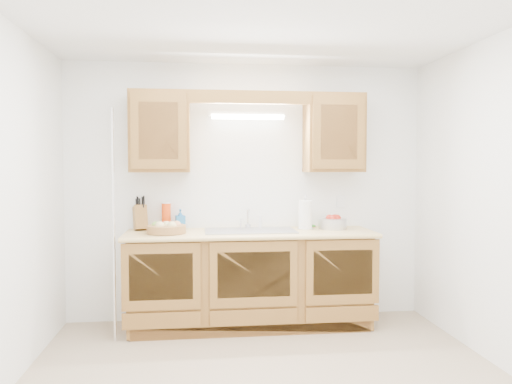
{
  "coord_description": "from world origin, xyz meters",
  "views": [
    {
      "loc": [
        -0.48,
        -3.4,
        1.51
      ],
      "look_at": [
        0.01,
        0.85,
        1.28
      ],
      "focal_mm": 35.0,
      "sensor_mm": 36.0,
      "label": 1
    }
  ],
  "objects": [
    {
      "name": "valance",
      "position": [
        0.0,
        1.19,
        2.14
      ],
      "size": [
        2.2,
        0.05,
        0.12
      ],
      "primitive_type": "cube",
      "color": "olive",
      "rests_on": "room"
    },
    {
      "name": "apple_bowl",
      "position": [
        0.81,
        1.27,
        0.96
      ],
      "size": [
        0.3,
        0.3,
        0.14
      ],
      "rotation": [
        0.0,
        0.0,
        0.1
      ],
      "color": "silver",
      "rests_on": "countertop"
    },
    {
      "name": "paper_towel",
      "position": [
        0.54,
        1.27,
        1.04
      ],
      "size": [
        0.17,
        0.17,
        0.33
      ],
      "rotation": [
        0.0,
        0.0,
        0.43
      ],
      "color": "silver",
      "rests_on": "countertop"
    },
    {
      "name": "soap_bottle",
      "position": [
        -0.65,
        1.4,
        1.0
      ],
      "size": [
        0.1,
        0.11,
        0.2
      ],
      "primitive_type": "imported",
      "rotation": [
        0.0,
        0.0,
        0.19
      ],
      "color": "#2471B4",
      "rests_on": "countertop"
    },
    {
      "name": "sink",
      "position": [
        0.0,
        1.21,
        0.83
      ],
      "size": [
        0.84,
        0.46,
        0.36
      ],
      "color": "#9E9EA3",
      "rests_on": "countertop"
    },
    {
      "name": "orange_canister",
      "position": [
        -0.79,
        1.44,
        1.03
      ],
      "size": [
        0.09,
        0.09,
        0.26
      ],
      "rotation": [
        0.0,
        0.0,
        0.09
      ],
      "color": "#EE440D",
      "rests_on": "countertop"
    },
    {
      "name": "room",
      "position": [
        0.0,
        0.0,
        1.25
      ],
      "size": [
        3.52,
        3.5,
        2.5
      ],
      "color": "tan",
      "rests_on": "ground"
    },
    {
      "name": "base_cabinets",
      "position": [
        0.0,
        1.2,
        0.44
      ],
      "size": [
        2.2,
        0.6,
        0.86
      ],
      "primitive_type": "cube",
      "color": "olive",
      "rests_on": "ground"
    },
    {
      "name": "upper_cabinet_right",
      "position": [
        0.83,
        1.33,
        1.83
      ],
      "size": [
        0.55,
        0.33,
        0.75
      ],
      "primitive_type": "cube",
      "color": "olive",
      "rests_on": "room"
    },
    {
      "name": "outlet_plate",
      "position": [
        0.95,
        1.49,
        1.15
      ],
      "size": [
        0.08,
        0.01,
        0.12
      ],
      "primitive_type": "cube",
      "color": "white",
      "rests_on": "room"
    },
    {
      "name": "wire_shelf_pole",
      "position": [
        -1.2,
        0.94,
        1.0
      ],
      "size": [
        0.03,
        0.03,
        2.0
      ],
      "primitive_type": "cylinder",
      "color": "silver",
      "rests_on": "ground"
    },
    {
      "name": "fluorescent_fixture",
      "position": [
        0.0,
        1.42,
        2.0
      ],
      "size": [
        0.76,
        0.08,
        0.08
      ],
      "color": "white",
      "rests_on": "room"
    },
    {
      "name": "fruit_basket",
      "position": [
        -0.77,
        1.13,
        0.95
      ],
      "size": [
        0.42,
        0.42,
        0.11
      ],
      "rotation": [
        0.0,
        0.0,
        -0.24
      ],
      "color": "olive",
      "rests_on": "countertop"
    },
    {
      "name": "upper_cabinet_left",
      "position": [
        -0.83,
        1.33,
        1.83
      ],
      "size": [
        0.55,
        0.33,
        0.75
      ],
      "primitive_type": "cube",
      "color": "olive",
      "rests_on": "room"
    },
    {
      "name": "countertop",
      "position": [
        0.0,
        1.19,
        0.88
      ],
      "size": [
        2.3,
        0.63,
        0.04
      ],
      "primitive_type": "cube",
      "color": "#E1BC76",
      "rests_on": "base_cabinets"
    },
    {
      "name": "sponge",
      "position": [
        0.61,
        1.43,
        0.91
      ],
      "size": [
        0.13,
        0.1,
        0.02
      ],
      "rotation": [
        0.0,
        0.0,
        0.28
      ],
      "color": "#CC333F",
      "rests_on": "countertop"
    },
    {
      "name": "knife_block",
      "position": [
        -1.03,
        1.41,
        1.02
      ],
      "size": [
        0.16,
        0.22,
        0.34
      ],
      "rotation": [
        0.0,
        0.0,
        0.29
      ],
      "color": "olive",
      "rests_on": "countertop"
    }
  ]
}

